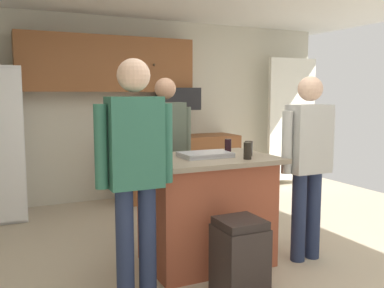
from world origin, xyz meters
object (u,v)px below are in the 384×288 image
Objects in this scene: person_host_foreground at (166,147)px; glass_dark_ale at (228,145)px; glass_short_whisky at (249,149)px; trash_bin at (240,259)px; person_elder_center at (135,164)px; person_guest_left at (308,156)px; microwave_over_range at (178,99)px; glass_pilsner at (248,151)px; kitchen_island at (206,209)px; serving_tray at (205,155)px.

person_host_foreground is 0.70m from glass_dark_ale.
trash_bin is (-0.45, -0.60, -0.73)m from glass_short_whisky.
person_elder_center is at bearing -36.29° from person_host_foreground.
person_guest_left is 1.45m from person_host_foreground.
person_host_foreground is at bearing 128.37° from glass_dark_ale.
microwave_over_range is 2.75m from glass_pilsner.
person_host_foreground is at bearing 89.81° from trash_bin.
glass_pilsner is at bearing 11.95° from person_host_foreground.
person_elder_center is (-1.55, -2.84, -0.42)m from microwave_over_range.
glass_dark_ale reaches higher than trash_bin.
kitchen_island is 9.90× the size of glass_dark_ale.
glass_pilsner reaches higher than serving_tray.
microwave_over_range is 0.33× the size of person_host_foreground.
kitchen_island is 1.97× the size of trash_bin.
kitchen_island is 0.68× the size of person_elder_center.
glass_short_whisky is at bearing 52.96° from trash_bin.
person_elder_center reaches higher than trash_bin.
trash_bin is (-0.34, -0.44, -0.74)m from glass_pilsner.
person_elder_center is (-0.79, -0.43, 0.54)m from kitchen_island.
trash_bin is (-0.44, -0.94, -0.73)m from glass_dark_ale.
glass_dark_ale is 0.43m from serving_tray.
person_host_foreground is 1.40m from person_elder_center.
glass_dark_ale reaches higher than serving_tray.
person_elder_center is at bearing 24.35° from person_guest_left.
person_host_foreground is (-0.94, 1.10, 0.01)m from person_guest_left.
person_host_foreground is 2.76× the size of trash_bin.
person_elder_center reaches higher than person_host_foreground.
kitchen_island is at bearing 163.35° from glass_short_whisky.
person_elder_center reaches higher than serving_tray.
person_guest_left is at bearing -20.73° from serving_tray.
microwave_over_range reaches higher than trash_bin.
kitchen_island is at bearing -0.00° from person_guest_left.
glass_pilsner reaches higher than kitchen_island.
trash_bin is (0.71, -0.28, -0.73)m from person_elder_center.
microwave_over_range is 2.77m from person_guest_left.
person_host_foreground reaches higher than kitchen_island.
kitchen_island reaches higher than trash_bin.
person_elder_center is 13.10× the size of glass_short_whisky.
person_elder_center reaches higher than glass_pilsner.
glass_dark_ale is (0.35, 0.23, 0.54)m from kitchen_island.
kitchen_island is 0.67m from glass_short_whisky.
glass_dark_ale is at bearing 31.89° from serving_tray.
kitchen_island is 1.04m from person_guest_left.
microwave_over_range is 0.33× the size of person_guest_left.
person_elder_center reaches higher than person_guest_left.
person_host_foreground is 0.78m from serving_tray.
microwave_over_range is 3.26m from person_elder_center.
kitchen_island is at bearing -146.75° from glass_dark_ale.
microwave_over_range reaches higher than serving_tray.
kitchen_island is at bearing -107.59° from microwave_over_range.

